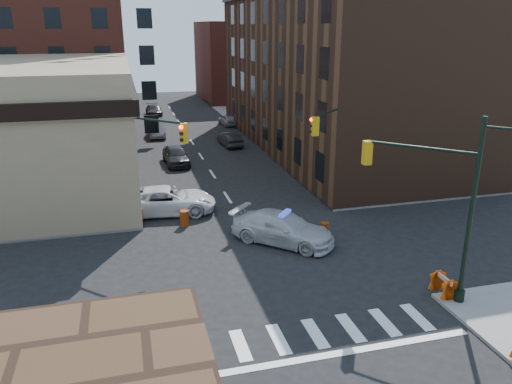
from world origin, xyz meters
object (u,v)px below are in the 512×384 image
pickup (167,200)px  pedestrian_a (121,214)px  pedestrian_b (79,217)px  barrel_road (324,230)px  police_car (283,228)px  parked_car_wfar (158,129)px  parked_car_enear (230,139)px  barrel_bank (185,218)px  barricade_nw_a (133,214)px  barricade_se_a (443,286)px  parked_car_wnear (176,155)px

pickup → pedestrian_a: 3.47m
pedestrian_b → barrel_road: pedestrian_b is taller
police_car → parked_car_wfar: (-4.58, 30.07, -0.05)m
police_car → parked_car_enear: bearing=37.4°
pedestrian_a → barrel_bank: size_ratio=1.63×
pedestrian_b → barricade_nw_a: 3.13m
pickup → barrel_road: bearing=-120.5°
barrel_bank → pedestrian_b: bearing=176.2°
barrel_bank → parked_car_wfar: bearing=89.2°
pickup → parked_car_enear: (7.80, 17.44, -0.14)m
pedestrian_b → barricade_se_a: pedestrian_b is taller
pickup → parked_car_wfar: bearing=3.6°
parked_car_wnear → barrel_road: bearing=-73.8°
pedestrian_a → barricade_nw_a: size_ratio=1.30×
barrel_road → barrel_bank: size_ratio=0.94×
police_car → pedestrian_a: pedestrian_a is taller
pickup → pedestrian_b: size_ratio=3.55×
parked_car_wfar → barrel_bank: 26.24m
barricade_se_a → pedestrian_b: bearing=54.4°
pedestrian_b → barricade_nw_a: pedestrian_b is taller
parked_car_wnear → barricade_se_a: size_ratio=3.96×
pedestrian_b → pickup: bearing=30.3°
parked_car_wnear → parked_car_enear: size_ratio=1.09×
pickup → barricade_se_a: bearing=-135.5°
pickup → barricade_nw_a: bearing=125.5°
police_car → barricade_nw_a: police_car is taller
police_car → pickup: size_ratio=0.94×
police_car → pickup: 8.50m
parked_car_enear → barricade_nw_a: parked_car_enear is taller
barrel_road → barricade_nw_a: barricade_nw_a is taller
barrel_road → parked_car_enear: bearing=91.1°
police_car → barrel_road: police_car is taller
police_car → pedestrian_a: (-8.57, 4.24, 0.09)m
pedestrian_b → barrel_bank: bearing=5.1°
pickup → barricade_se_a: (10.74, -13.72, -0.26)m
barrel_road → barricade_se_a: size_ratio=0.74×
barrel_road → barricade_se_a: (2.50, -7.53, 0.16)m
pedestrian_b → barricade_se_a: (15.89, -11.70, -0.42)m
pickup → parked_car_wfar: 23.85m
barricade_nw_a → police_car: bearing=-44.5°
parked_car_wnear → parked_car_enear: bearing=40.2°
parked_car_enear → barrel_road: 23.63m
parked_car_enear → pedestrian_a: 22.16m
parked_car_wnear → pedestrian_b: 15.44m
parked_car_enear → pedestrian_a: size_ratio=2.81×
parked_car_enear → barrel_bank: size_ratio=4.60×
pickup → parked_car_wfar: size_ratio=1.28×
pickup → barrel_road: (8.24, -6.19, -0.41)m
police_car → parked_car_wnear: police_car is taller
parked_car_wnear → pedestrian_a: bearing=-112.2°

